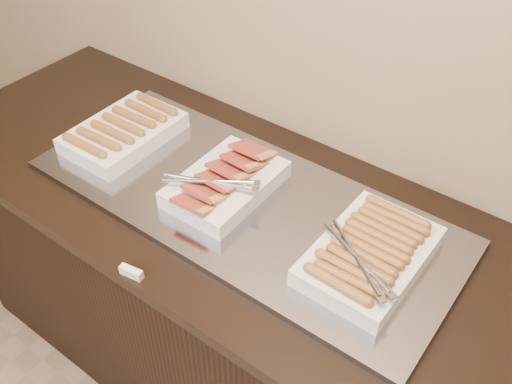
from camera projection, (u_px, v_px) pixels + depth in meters
counter at (238, 301)px, 1.87m from camera, size 2.06×0.76×0.90m
warming_tray at (242, 201)px, 1.56m from camera, size 1.20×0.50×0.02m
dish_left at (124, 132)px, 1.74m from camera, size 0.23×0.34×0.07m
dish_center at (225, 183)px, 1.55m from camera, size 0.26×0.34×0.09m
dish_right at (369, 254)px, 1.35m from camera, size 0.26×0.35×0.08m
label_holder at (131, 272)px, 1.37m from camera, size 0.06×0.03×0.02m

